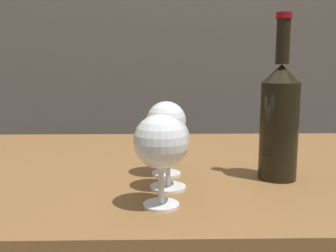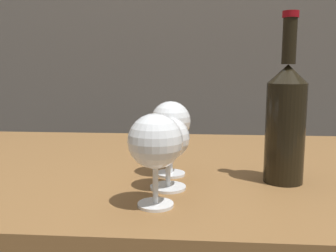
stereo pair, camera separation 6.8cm
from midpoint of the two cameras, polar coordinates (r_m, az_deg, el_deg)
dining_table at (r=0.91m, az=-3.98°, el=-11.20°), size 1.59×0.77×0.76m
wine_glass_rose at (r=0.60m, az=-4.32°, el=-2.61°), size 0.09×0.09×0.15m
wine_glass_merlot at (r=0.69m, az=-2.84°, el=-2.20°), size 0.08×0.08×0.13m
wine_glass_cabernet at (r=0.77m, az=-2.80°, el=0.37°), size 0.08×0.08×0.15m
wine_bottle at (r=0.77m, az=13.85°, el=1.08°), size 0.07×0.07×0.32m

